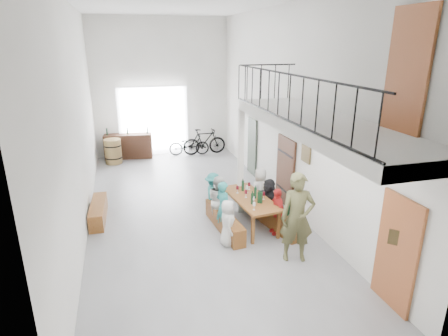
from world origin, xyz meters
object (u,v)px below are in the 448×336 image
object	(u,v)px
oak_barrel	(113,151)
serving_counter	(129,146)
bicycle_near	(189,145)
tasting_table	(250,200)
side_bench	(98,211)
bench_inner	(224,221)
host_standing	(297,218)

from	to	relation	value
oak_barrel	serving_counter	world-z (taller)	serving_counter
bicycle_near	oak_barrel	bearing A→B (deg)	102.54
tasting_table	side_bench	xyz separation A→B (m)	(-3.78, 1.43, -0.47)
serving_counter	bench_inner	bearing A→B (deg)	-65.75
bench_inner	oak_barrel	size ratio (longest dim) A/B	2.10
bench_inner	side_bench	size ratio (longest dim) A/B	1.23
tasting_table	host_standing	distance (m)	1.82
tasting_table	bicycle_near	xyz separation A→B (m)	(-0.32, 6.74, -0.27)
bench_inner	host_standing	bearing A→B (deg)	-61.59
oak_barrel	host_standing	distance (m)	9.02
host_standing	side_bench	bearing A→B (deg)	158.69
side_bench	bicycle_near	world-z (taller)	bicycle_near
side_bench	oak_barrel	bearing A→B (deg)	85.46
serving_counter	host_standing	xyz separation A→B (m)	(3.21, -8.72, 0.49)
bicycle_near	tasting_table	bearing A→B (deg)	-170.70
oak_barrel	bicycle_near	xyz separation A→B (m)	(3.06, 0.32, -0.04)
side_bench	oak_barrel	xyz separation A→B (m)	(0.40, 4.99, 0.25)
bench_inner	host_standing	xyz separation A→B (m)	(1.13, -1.70, 0.76)
side_bench	oak_barrel	size ratio (longest dim) A/B	1.71
tasting_table	oak_barrel	size ratio (longest dim) A/B	2.15
tasting_table	bicycle_near	size ratio (longest dim) A/B	1.24
tasting_table	oak_barrel	xyz separation A→B (m)	(-3.38, 6.42, -0.22)
tasting_table	serving_counter	distance (m)	7.52
serving_counter	side_bench	bearing A→B (deg)	-92.46
tasting_table	bench_inner	distance (m)	0.85
oak_barrel	serving_counter	bearing A→B (deg)	42.80
host_standing	tasting_table	bearing A→B (deg)	119.55
host_standing	bench_inner	bearing A→B (deg)	139.35
bench_inner	oak_barrel	xyz separation A→B (m)	(-2.68, 6.47, 0.25)
bicycle_near	serving_counter	bearing A→B (deg)	90.94
tasting_table	side_bench	distance (m)	4.07
oak_barrel	serving_counter	xyz separation A→B (m)	(0.61, 0.56, 0.02)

